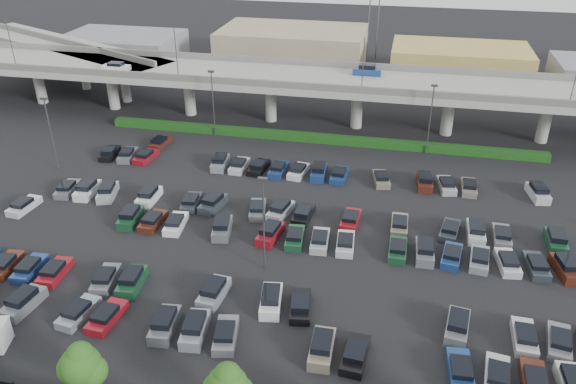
# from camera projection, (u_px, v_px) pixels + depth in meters

# --- Properties ---
(ground) EXTENTS (280.00, 280.00, 0.00)m
(ground) POSITION_uv_depth(u_px,v_px,m) (282.00, 227.00, 63.57)
(ground) COLOR black
(overpass) EXTENTS (150.00, 13.00, 15.80)m
(overpass) POSITION_uv_depth(u_px,v_px,m) (325.00, 83.00, 87.77)
(overpass) COLOR #9C9B93
(overpass) RESTS_ON ground
(on_ramp) EXTENTS (50.93, 30.13, 8.80)m
(on_ramp) POSITION_uv_depth(u_px,v_px,m) (65.00, 49.00, 106.86)
(on_ramp) COLOR #9C9B93
(on_ramp) RESTS_ON ground
(hedge) EXTENTS (66.00, 1.60, 1.10)m
(hedge) POSITION_uv_depth(u_px,v_px,m) (318.00, 138.00, 84.79)
(hedge) COLOR #133910
(hedge) RESTS_ON ground
(tree_row) EXTENTS (65.07, 3.66, 5.94)m
(tree_row) POSITION_uv_depth(u_px,v_px,m) (208.00, 384.00, 38.97)
(tree_row) COLOR #332316
(tree_row) RESTS_ON ground
(parked_cars) EXTENTS (62.97, 41.60, 1.67)m
(parked_cars) POSITION_uv_depth(u_px,v_px,m) (273.00, 240.00, 60.20)
(parked_cars) COLOR slate
(parked_cars) RESTS_ON ground
(light_poles) EXTENTS (66.90, 48.38, 10.30)m
(light_poles) POSITION_uv_depth(u_px,v_px,m) (250.00, 167.00, 63.07)
(light_poles) COLOR #444549
(light_poles) RESTS_ON ground
(distant_buildings) EXTENTS (138.00, 24.00, 9.00)m
(distant_buildings) POSITION_uv_depth(u_px,v_px,m) (409.00, 58.00, 112.62)
(distant_buildings) COLOR gray
(distant_buildings) RESTS_ON ground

